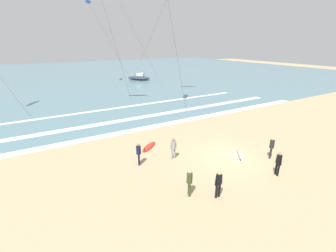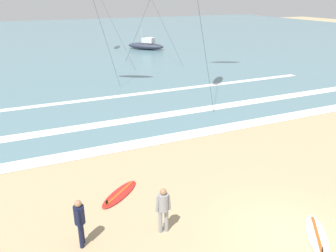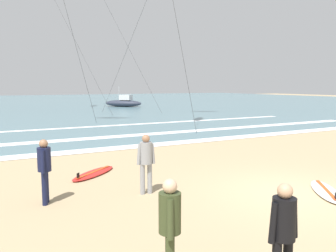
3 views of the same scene
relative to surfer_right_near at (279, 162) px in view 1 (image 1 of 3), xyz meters
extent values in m
plane|color=tan|center=(-1.06, 3.35, -0.96)|extent=(160.00, 160.00, 0.00)
cube|color=slate|center=(-1.06, 56.51, -0.95)|extent=(140.00, 90.00, 0.01)
cube|color=white|center=(0.26, 11.91, -0.94)|extent=(37.17, 1.03, 0.01)
cube|color=white|center=(-1.05, 15.33, -0.94)|extent=(36.44, 0.94, 0.01)
cube|color=white|center=(-2.82, 20.48, -0.94)|extent=(36.43, 0.62, 0.01)
cylinder|color=black|center=(-0.03, -0.10, -0.55)|extent=(0.13, 0.13, 0.82)
cylinder|color=black|center=(0.03, 0.10, -0.55)|extent=(0.13, 0.13, 0.82)
cylinder|color=black|center=(0.00, 0.00, 0.15)|extent=(0.32, 0.32, 0.58)
cylinder|color=black|center=(-0.05, -0.18, 0.13)|extent=(0.12, 0.15, 0.56)
cylinder|color=black|center=(0.05, 0.18, 0.13)|extent=(0.12, 0.15, 0.56)
sphere|color=#9E7051|center=(0.00, 0.00, 0.54)|extent=(0.21, 0.21, 0.21)
cylinder|color=#232328|center=(1.55, 1.66, -0.55)|extent=(0.13, 0.13, 0.82)
cylinder|color=#232328|center=(1.73, 1.75, -0.55)|extent=(0.13, 0.13, 0.82)
cylinder|color=#232328|center=(1.64, 1.71, 0.15)|extent=(0.32, 0.32, 0.58)
cylinder|color=#232328|center=(1.47, 1.62, 0.13)|extent=(0.16, 0.14, 0.56)
cylinder|color=#232328|center=(1.81, 1.79, 0.13)|extent=(0.16, 0.14, 0.56)
sphere|color=tan|center=(1.64, 1.71, 0.54)|extent=(0.21, 0.21, 0.21)
cylinder|color=#141938|center=(-7.04, 5.56, -0.55)|extent=(0.13, 0.13, 0.82)
cylinder|color=#141938|center=(-6.98, 5.75, -0.55)|extent=(0.13, 0.13, 0.82)
cylinder|color=#141938|center=(-7.01, 5.65, 0.15)|extent=(0.32, 0.32, 0.58)
cylinder|color=#141938|center=(-7.07, 5.48, 0.13)|extent=(0.13, 0.16, 0.56)
cylinder|color=#141938|center=(-6.95, 5.83, 0.13)|extent=(0.13, 0.16, 0.56)
sphere|color=#9E7051|center=(-7.01, 5.65, 0.54)|extent=(0.21, 0.21, 0.21)
cylinder|color=gray|center=(-4.42, 5.20, -0.55)|extent=(0.13, 0.13, 0.82)
cylinder|color=gray|center=(-4.61, 5.23, -0.55)|extent=(0.13, 0.13, 0.82)
cylinder|color=gray|center=(-4.51, 5.21, 0.15)|extent=(0.32, 0.32, 0.58)
cylinder|color=gray|center=(-4.33, 5.19, 0.13)|extent=(0.15, 0.11, 0.56)
cylinder|color=gray|center=(-4.70, 5.24, 0.13)|extent=(0.15, 0.11, 0.56)
sphere|color=#9E7051|center=(-4.51, 5.21, 0.54)|extent=(0.21, 0.21, 0.21)
cylinder|color=#384223|center=(-5.96, 1.22, -0.55)|extent=(0.13, 0.13, 0.82)
cylinder|color=#384223|center=(-6.05, 1.04, -0.55)|extent=(0.13, 0.13, 0.82)
cylinder|color=#384223|center=(-6.00, 1.13, 0.15)|extent=(0.32, 0.32, 0.58)
cylinder|color=#384223|center=(-5.92, 1.30, 0.13)|extent=(0.14, 0.16, 0.56)
cylinder|color=#384223|center=(-6.09, 0.97, 0.13)|extent=(0.14, 0.16, 0.56)
sphere|color=#DBB28E|center=(-6.00, 1.13, 0.54)|extent=(0.21, 0.21, 0.21)
cylinder|color=black|center=(-4.65, 0.22, -0.55)|extent=(0.13, 0.13, 0.82)
cylinder|color=black|center=(-4.85, 0.22, -0.55)|extent=(0.13, 0.13, 0.82)
cylinder|color=black|center=(-4.75, 0.22, 0.15)|extent=(0.32, 0.32, 0.58)
cylinder|color=black|center=(-4.56, 0.22, 0.13)|extent=(0.14, 0.09, 0.56)
cylinder|color=black|center=(-4.94, 0.23, 0.13)|extent=(0.14, 0.09, 0.56)
sphere|color=tan|center=(-4.75, 0.22, 0.54)|extent=(0.21, 0.21, 0.21)
ellipsoid|color=silver|center=(-0.19, 3.01, -0.91)|extent=(1.75, 2.03, 0.09)
cube|color=#D84C19|center=(-0.19, 3.01, -0.86)|extent=(1.16, 1.48, 0.01)
cube|color=black|center=(-0.69, 2.36, -0.79)|extent=(0.09, 0.11, 0.16)
ellipsoid|color=red|center=(-5.20, 7.83, -0.91)|extent=(2.00, 1.80, 0.09)
cube|color=#D84C19|center=(-5.20, 7.83, -0.86)|extent=(1.44, 1.22, 0.01)
cube|color=black|center=(-5.83, 7.30, -0.79)|extent=(0.10, 0.09, 0.16)
ellipsoid|color=blue|center=(-1.62, 38.62, 13.70)|extent=(2.01, 3.24, 0.43)
cylinder|color=#333333|center=(0.51, 33.60, 6.37)|extent=(4.29, 10.07, 14.67)
cylinder|color=#333333|center=(4.56, 28.11, 6.57)|extent=(3.04, 10.32, 15.06)
cylinder|color=#333333|center=(5.10, 32.30, 7.15)|extent=(5.51, 7.70, 16.22)
cylinder|color=#333333|center=(-2.35, 22.28, 5.33)|extent=(3.53, 1.67, 12.57)
cylinder|color=#333333|center=(1.64, 15.09, 7.23)|extent=(2.89, 1.18, 16.39)
ellipsoid|color=#2D3342|center=(8.22, 40.54, -0.51)|extent=(4.79, 4.96, 0.90)
cube|color=silver|center=(8.49, 40.25, 0.29)|extent=(1.83, 1.85, 0.70)
cylinder|color=#B2B2B2|center=(7.81, 40.98, 0.84)|extent=(0.08, 0.08, 1.80)
camera|label=1|loc=(-12.36, -7.42, 7.00)|focal=24.49mm
camera|label=2|loc=(-7.99, -2.86, 6.20)|focal=35.85mm
camera|label=3|loc=(-8.23, -2.99, 1.94)|focal=37.00mm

